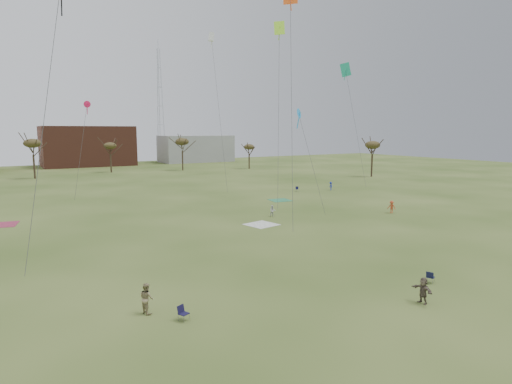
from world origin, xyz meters
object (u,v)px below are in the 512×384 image
camp_chair_right (297,190)px  radio_tower (160,105)px  camp_chair_center (430,279)px  camp_chair_left (184,316)px

camp_chair_right → radio_tower: (3.77, 83.78, 18.95)m
camp_chair_center → radio_tower: bearing=-32.7°
camp_chair_right → radio_tower: 85.97m
camp_chair_left → camp_chair_center: same height
camp_chair_left → camp_chair_right: size_ratio=1.00×
camp_chair_left → camp_chair_right: (36.63, 38.41, 0.00)m
camp_chair_right → radio_tower: size_ratio=0.02×
radio_tower → camp_chair_right: bearing=-92.6°
camp_chair_left → camp_chair_right: same height
camp_chair_center → camp_chair_right: (19.35, 41.80, 0.00)m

